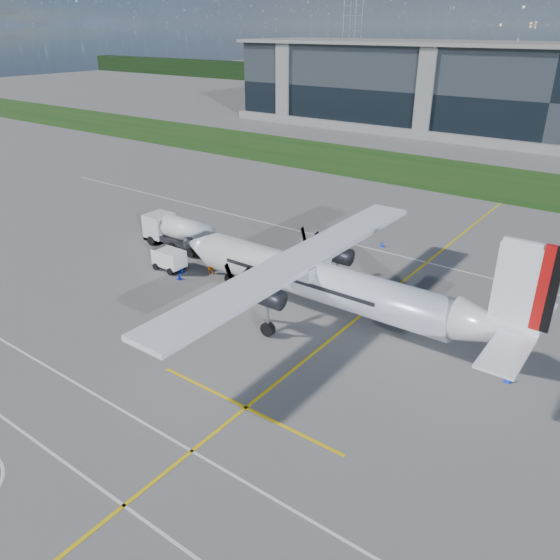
{
  "coord_description": "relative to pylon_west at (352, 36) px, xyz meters",
  "views": [
    {
      "loc": [
        18.13,
        -23.52,
        18.24
      ],
      "look_at": [
        -1.76,
        3.5,
        2.51
      ],
      "focal_mm": 35.0,
      "sensor_mm": 36.0,
      "label": 1
    }
  ],
  "objects": [
    {
      "name": "yellow_taxiway_centerline",
      "position": [
        83.0,
        -140.0,
        -14.99
      ],
      "size": [
        0.2,
        70.0,
        0.01
      ],
      "primitive_type": "cube",
      "color": "yellow",
      "rests_on": "ground"
    },
    {
      "name": "baggage_tug",
      "position": [
        66.5,
        -145.85,
        -14.15
      ],
      "size": [
        2.82,
        1.69,
        1.69
      ],
      "primitive_type": null,
      "color": "silver",
      "rests_on": "ground"
    },
    {
      "name": "ground",
      "position": [
        80.0,
        -110.0,
        -15.0
      ],
      "size": [
        400.0,
        400.0,
        0.0
      ],
      "primitive_type": "plane",
      "color": "#5A5855",
      "rests_on": "ground"
    },
    {
      "name": "pylon_west",
      "position": [
        0.0,
        0.0,
        0.0
      ],
      "size": [
        9.0,
        4.6,
        30.0
      ],
      "primitive_type": null,
      "color": "gray",
      "rests_on": "ground"
    },
    {
      "name": "safety_cone_nose_port",
      "position": [
        68.56,
        -146.79,
        -14.75
      ],
      "size": [
        0.36,
        0.36,
        0.5
      ],
      "primitive_type": "cone",
      "color": "#0C2AD5",
      "rests_on": "ground"
    },
    {
      "name": "ground_crew_person",
      "position": [
        69.87,
        -144.51,
        -14.1
      ],
      "size": [
        0.72,
        0.86,
        1.8
      ],
      "primitive_type": "imported",
      "rotation": [
        0.0,
        0.0,
        1.26
      ],
      "color": "#F25907",
      "rests_on": "ground"
    },
    {
      "name": "white_lane_line",
      "position": [
        80.0,
        -164.0,
        -14.99
      ],
      "size": [
        90.0,
        0.15,
        0.01
      ],
      "primitive_type": "cube",
      "color": "white",
      "rests_on": "ground"
    },
    {
      "name": "fuel_tanker_truck",
      "position": [
        63.16,
        -141.95,
        -13.57
      ],
      "size": [
        7.64,
        2.48,
        2.87
      ],
      "primitive_type": null,
      "color": "silver",
      "rests_on": "ground"
    },
    {
      "name": "safety_cone_tail",
      "position": [
        93.41,
        -145.48,
        -14.75
      ],
      "size": [
        0.36,
        0.36,
        0.5
      ],
      "primitive_type": "cone",
      "color": "#0C2AD5",
      "rests_on": "ground"
    },
    {
      "name": "safety_cone_nose_stbd",
      "position": [
        69.52,
        -143.33,
        -14.75
      ],
      "size": [
        0.36,
        0.36,
        0.5
      ],
      "primitive_type": "cone",
      "color": "#0C2AD5",
      "rests_on": "ground"
    },
    {
      "name": "turboprop_aircraft",
      "position": [
        81.44,
        -145.21,
        -10.83
      ],
      "size": [
        26.78,
        27.77,
        8.33
      ],
      "primitive_type": null,
      "color": "white",
      "rests_on": "ground"
    },
    {
      "name": "grass_strip",
      "position": [
        80.0,
        -102.0,
        -14.98
      ],
      "size": [
        400.0,
        18.0,
        0.04
      ],
      "primitive_type": "cube",
      "color": "#183F11",
      "rests_on": "ground"
    },
    {
      "name": "safety_cone_stbdwing",
      "position": [
        78.27,
        -130.92,
        -14.75
      ],
      "size": [
        0.36,
        0.36,
        0.5
      ],
      "primitive_type": "cone",
      "color": "#0C2AD5",
      "rests_on": "ground"
    },
    {
      "name": "safety_cone_fwd",
      "position": [
        67.78,
        -145.76,
        -14.75
      ],
      "size": [
        0.36,
        0.36,
        0.5
      ],
      "primitive_type": "cone",
      "color": "#0C2AD5",
      "rests_on": "ground"
    }
  ]
}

